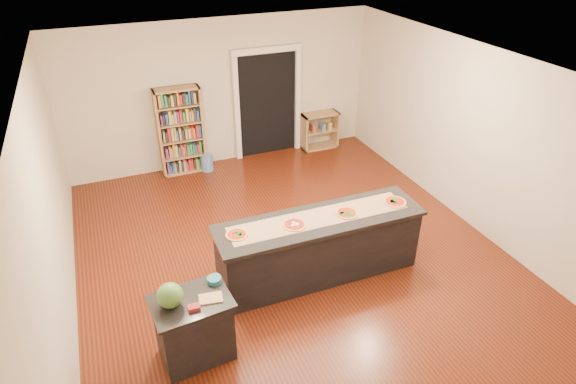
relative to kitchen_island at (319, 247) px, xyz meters
name	(u,v)px	position (x,y,z in m)	size (l,w,h in m)	color
room	(294,173)	(-0.17, 0.49, 0.93)	(6.00, 7.00, 2.80)	beige
doorway	(267,98)	(0.73, 3.96, 0.73)	(1.40, 0.09, 2.21)	black
kitchen_island	(319,247)	(0.00, 0.00, 0.00)	(2.82, 0.76, 0.93)	black
side_counter	(194,328)	(-1.90, -0.76, -0.05)	(0.84, 0.62, 0.83)	black
bookshelf	(181,131)	(-1.08, 3.79, 0.37)	(0.84, 0.30, 1.68)	#A88251
low_shelf	(320,131)	(1.83, 3.78, -0.08)	(0.78, 0.33, 0.78)	#A88251
waste_bin	(207,162)	(-0.67, 3.66, -0.30)	(0.24, 0.24, 0.34)	#5A82C9
kraft_paper	(319,217)	(0.00, 0.03, 0.46)	(2.45, 0.44, 0.00)	#946B4C
watermelon	(170,295)	(-2.10, -0.75, 0.50)	(0.27, 0.27, 0.27)	#144214
cutting_board	(211,298)	(-1.69, -0.82, 0.37)	(0.25, 0.17, 0.02)	tan
package_red	(194,308)	(-1.89, -0.90, 0.39)	(0.12, 0.09, 0.04)	maroon
package_teal	(214,280)	(-1.58, -0.57, 0.39)	(0.16, 0.16, 0.06)	#195966
pizza_a	(237,235)	(-1.13, 0.06, 0.48)	(0.26, 0.26, 0.02)	tan
pizza_b	(294,225)	(-0.38, -0.01, 0.48)	(0.32, 0.32, 0.02)	tan
pizza_c	(347,213)	(0.38, -0.03, 0.48)	(0.32, 0.32, 0.02)	tan
pizza_d	(395,202)	(1.13, -0.03, 0.48)	(0.31, 0.31, 0.02)	tan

